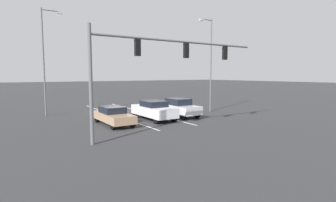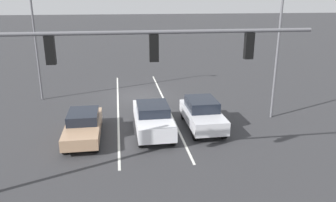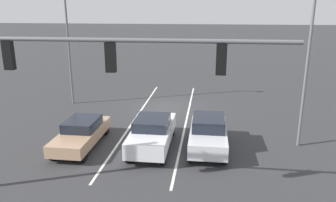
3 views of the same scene
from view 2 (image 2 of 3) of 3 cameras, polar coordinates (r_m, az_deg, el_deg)
ground_plane at (r=24.14m, az=-4.90°, el=0.86°), size 240.00×240.00×0.00m
lane_stripe_left_divider at (r=22.06m, az=-0.28°, el=-0.69°), size 0.12×16.71×0.01m
lane_stripe_center_divider at (r=21.85m, az=-8.70°, el=-1.08°), size 0.12×16.71×0.01m
car_tan_rightlane_front at (r=17.35m, az=-14.51°, el=-4.06°), size 1.70×4.49×1.35m
car_silver_leftlane_front at (r=18.14m, az=5.97°, el=-2.18°), size 1.76×4.20×1.60m
car_white_midlane_front at (r=17.47m, az=-2.67°, el=-2.90°), size 1.84×4.70×1.58m
traffic_signal_gantry at (r=11.62m, az=-13.01°, el=6.19°), size 12.13×0.37×6.35m
street_lamp_right_shoulder at (r=23.96m, az=-22.03°, el=12.64°), size 1.83×0.24×9.50m
street_lamp_left_shoulder at (r=19.65m, az=18.49°, el=11.57°), size 1.58×0.24×9.18m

